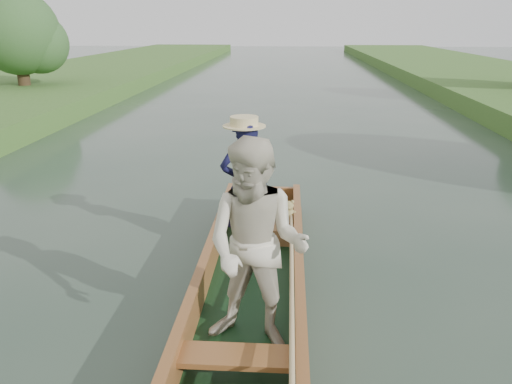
{
  "coord_description": "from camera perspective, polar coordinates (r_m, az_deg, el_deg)",
  "views": [
    {
      "loc": [
        0.37,
        -4.95,
        2.85
      ],
      "look_at": [
        0.0,
        0.6,
        0.95
      ],
      "focal_mm": 35.0,
      "sensor_mm": 36.0,
      "label": 1
    }
  ],
  "objects": [
    {
      "name": "punt",
      "position": [
        5.16,
        -0.19,
        -5.79
      ],
      "size": [
        1.21,
        5.0,
        1.98
      ],
      "color": "black",
      "rests_on": "ground"
    },
    {
      "name": "trees_far",
      "position": [
        12.68,
        8.37,
        16.6
      ],
      "size": [
        22.62,
        13.92,
        4.32
      ],
      "color": "#47331E",
      "rests_on": "ground"
    },
    {
      "name": "ground",
      "position": [
        5.72,
        -0.41,
        -11.01
      ],
      "size": [
        120.0,
        120.0,
        0.0
      ],
      "primitive_type": "plane",
      "color": "#283D30",
      "rests_on": "ground"
    }
  ]
}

